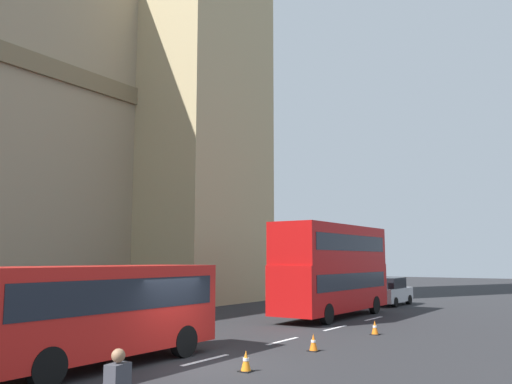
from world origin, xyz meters
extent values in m
plane|color=#262628|center=(0.00, 0.00, 0.00)|extent=(160.00, 160.00, 0.00)
cube|color=silver|center=(0.74, 0.00, 0.01)|extent=(2.20, 0.16, 0.01)
cube|color=silver|center=(5.34, 0.00, 0.01)|extent=(2.20, 0.16, 0.01)
cube|color=silver|center=(9.94, 0.00, 0.01)|extent=(2.20, 0.16, 0.01)
cube|color=silver|center=(14.54, 0.00, 0.01)|extent=(2.20, 0.16, 0.01)
cube|color=red|center=(-1.85, 2.00, 1.65)|extent=(7.97, 2.50, 2.50)
cube|color=#1E232D|center=(-1.85, 2.00, 2.10)|extent=(7.33, 2.54, 0.90)
cylinder|color=black|center=(0.70, 0.88, 0.50)|extent=(1.00, 0.30, 1.00)
cylinder|color=black|center=(-4.24, 0.88, 0.50)|extent=(1.00, 0.30, 1.00)
cube|color=#B20F0F|center=(13.88, 2.00, 1.60)|extent=(9.49, 2.50, 2.40)
cube|color=#1E232D|center=(13.88, 2.00, 1.95)|extent=(8.54, 2.54, 0.84)
cube|color=#B20F0F|center=(13.88, 2.00, 3.85)|extent=(9.30, 2.50, 2.10)
cube|color=#1E232D|center=(13.88, 2.00, 3.95)|extent=(8.54, 2.54, 0.84)
cylinder|color=black|center=(16.92, 0.88, 0.50)|extent=(1.00, 0.30, 1.00)
cylinder|color=black|center=(10.85, 0.88, 0.50)|extent=(1.00, 0.30, 1.00)
cube|color=#B7B7BC|center=(22.90, 2.14, 0.70)|extent=(4.40, 1.80, 0.90)
cube|color=black|center=(22.70, 2.14, 1.50)|extent=(2.46, 1.66, 0.70)
cylinder|color=black|center=(24.31, 1.33, 0.32)|extent=(0.64, 0.30, 0.64)
cylinder|color=black|center=(21.50, 1.33, 0.32)|extent=(0.64, 0.30, 0.64)
cube|color=black|center=(0.06, -2.00, 0.01)|extent=(0.36, 0.36, 0.03)
cone|color=orange|center=(0.06, -2.00, 0.31)|extent=(0.28, 0.28, 0.55)
cylinder|color=white|center=(0.06, -2.00, 0.33)|extent=(0.17, 0.17, 0.08)
cube|color=black|center=(4.03, -2.02, 0.01)|extent=(0.36, 0.36, 0.03)
cone|color=orange|center=(4.03, -2.02, 0.31)|extent=(0.28, 0.28, 0.55)
cylinder|color=white|center=(4.03, -2.02, 0.33)|extent=(0.17, 0.17, 0.08)
cube|color=black|center=(8.94, -2.28, 0.01)|extent=(0.36, 0.36, 0.03)
cone|color=orange|center=(8.94, -2.28, 0.31)|extent=(0.28, 0.28, 0.55)
cylinder|color=white|center=(8.94, -2.28, 0.33)|extent=(0.17, 0.17, 0.08)
cube|color=#3F3F47|center=(-6.41, -4.06, 1.16)|extent=(0.43, 0.30, 0.60)
sphere|color=#936B4C|center=(-6.41, -4.06, 1.58)|extent=(0.22, 0.22, 0.22)
camera|label=1|loc=(-12.37, -10.74, 3.11)|focal=37.14mm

